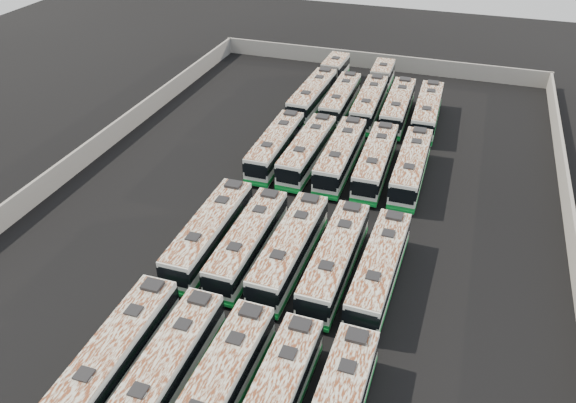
% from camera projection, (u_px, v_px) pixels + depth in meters
% --- Properties ---
extents(ground, '(140.00, 140.00, 0.00)m').
position_uv_depth(ground, '(299.00, 206.00, 49.82)').
color(ground, black).
rests_on(ground, ground).
extents(perimeter_wall, '(45.20, 73.20, 2.20)m').
position_uv_depth(perimeter_wall, '(299.00, 196.00, 49.21)').
color(perimeter_wall, gray).
rests_on(perimeter_wall, ground).
extents(bus_front_far_left, '(2.61, 11.80, 3.32)m').
position_uv_depth(bus_front_far_left, '(115.00, 357.00, 33.36)').
color(bus_front_far_left, silver).
rests_on(bus_front_far_left, ground).
extents(bus_front_left, '(2.45, 11.55, 3.25)m').
position_uv_depth(bus_front_left, '(165.00, 372.00, 32.49)').
color(bus_front_left, silver).
rests_on(bus_front_left, ground).
extents(bus_front_center, '(2.67, 11.67, 3.28)m').
position_uv_depth(bus_front_center, '(218.00, 388.00, 31.53)').
color(bus_front_center, silver).
rests_on(bus_front_center, ground).
extents(bus_midfront_far_left, '(2.58, 11.91, 3.35)m').
position_uv_depth(bus_midfront_far_left, '(210.00, 233.00, 43.67)').
color(bus_midfront_far_left, silver).
rests_on(bus_midfront_far_left, ground).
extents(bus_midfront_left, '(2.46, 11.51, 3.24)m').
position_uv_depth(bus_midfront_left, '(248.00, 242.00, 42.77)').
color(bus_midfront_left, silver).
rests_on(bus_midfront_left, ground).
extents(bus_midfront_center, '(2.69, 11.87, 3.33)m').
position_uv_depth(bus_midfront_center, '(290.00, 249.00, 41.95)').
color(bus_midfront_center, silver).
rests_on(bus_midfront_center, ground).
extents(bus_midfront_right, '(2.60, 11.79, 3.32)m').
position_uv_depth(bus_midfront_right, '(335.00, 259.00, 40.98)').
color(bus_midfront_right, silver).
rests_on(bus_midfront_right, ground).
extents(bus_midfront_far_right, '(2.74, 11.64, 3.26)m').
position_uv_depth(bus_midfront_far_right, '(379.00, 269.00, 40.12)').
color(bus_midfront_far_right, silver).
rests_on(bus_midfront_far_right, ground).
extents(bus_midback_far_left, '(2.53, 11.55, 3.25)m').
position_uv_depth(bus_midback_far_left, '(276.00, 146.00, 55.80)').
color(bus_midback_far_left, silver).
rests_on(bus_midback_far_left, ground).
extents(bus_midback_left, '(2.76, 11.74, 3.29)m').
position_uv_depth(bus_midback_left, '(307.00, 151.00, 54.94)').
color(bus_midback_left, silver).
rests_on(bus_midback_left, ground).
extents(bus_midback_center, '(2.59, 11.89, 3.35)m').
position_uv_depth(bus_midback_center, '(341.00, 155.00, 54.09)').
color(bus_midback_center, silver).
rests_on(bus_midback_center, ground).
extents(bus_midback_right, '(2.68, 11.73, 3.29)m').
position_uv_depth(bus_midback_right, '(376.00, 161.00, 53.19)').
color(bus_midback_right, silver).
rests_on(bus_midback_right, ground).
extents(bus_midback_far_right, '(2.51, 11.69, 3.29)m').
position_uv_depth(bus_midback_far_right, '(411.00, 167.00, 52.30)').
color(bus_midback_far_right, silver).
rests_on(bus_midback_far_right, ground).
extents(bus_back_far_left, '(2.99, 18.49, 3.34)m').
position_uv_depth(bus_back_far_left, '(320.00, 86.00, 68.69)').
color(bus_back_far_left, silver).
rests_on(bus_back_far_left, ground).
extents(bus_back_left, '(2.56, 11.45, 3.22)m').
position_uv_depth(bus_back_left, '(340.00, 100.00, 65.45)').
color(bus_back_left, silver).
rests_on(bus_back_left, ground).
extents(bus_back_center, '(2.89, 18.08, 3.27)m').
position_uv_depth(bus_back_center, '(374.00, 94.00, 66.89)').
color(bus_back_center, silver).
rests_on(bus_back_center, ground).
extents(bus_back_right, '(2.67, 11.74, 3.30)m').
position_uv_depth(bus_back_right, '(398.00, 107.00, 63.64)').
color(bus_back_right, silver).
rests_on(bus_back_right, ground).
extents(bus_back_far_right, '(2.72, 11.79, 3.31)m').
position_uv_depth(bus_back_far_right, '(427.00, 111.00, 62.69)').
color(bus_back_far_right, silver).
rests_on(bus_back_far_right, ground).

